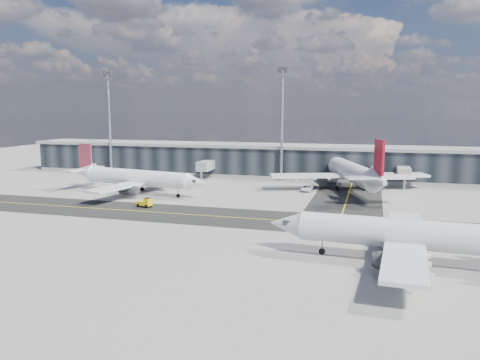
{
  "coord_description": "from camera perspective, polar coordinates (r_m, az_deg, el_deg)",
  "views": [
    {
      "loc": [
        22.87,
        -70.88,
        18.31
      ],
      "look_at": [
        -1.4,
        13.83,
        5.0
      ],
      "focal_mm": 35.0,
      "sensor_mm": 36.0,
      "label": 1
    }
  ],
  "objects": [
    {
      "name": "baggage_tug",
      "position": [
        90.03,
        -11.43,
        -2.71
      ],
      "size": [
        3.26,
        2.17,
        1.88
      ],
      "rotation": [
        0.0,
        0.0,
        -1.82
      ],
      "color": "yellow",
      "rests_on": "ground"
    },
    {
      "name": "airliner_af",
      "position": [
        105.2,
        -12.61,
        0.27
      ],
      "size": [
        35.32,
        30.28,
        10.49
      ],
      "rotation": [
        0.0,
        0.0,
        -1.75
      ],
      "color": "white",
      "rests_on": "ground"
    },
    {
      "name": "floodlight_masts",
      "position": [
        121.09,
        5.14,
        7.28
      ],
      "size": [
        102.5,
        0.7,
        28.9
      ],
      "color": "gray",
      "rests_on": "ground"
    },
    {
      "name": "terminal_concourse",
      "position": [
        128.66,
        5.68,
        2.2
      ],
      "size": [
        152.0,
        19.8,
        8.8
      ],
      "color": "black",
      "rests_on": "ground"
    },
    {
      "name": "taxiway_lanes",
      "position": [
        85.77,
        2.85,
        -3.74
      ],
      "size": [
        180.0,
        63.0,
        0.03
      ],
      "color": "black",
      "rests_on": "ground"
    },
    {
      "name": "ground",
      "position": [
        76.7,
        -1.85,
        -5.23
      ],
      "size": [
        300.0,
        300.0,
        0.0
      ],
      "primitive_type": "plane",
      "color": "gray",
      "rests_on": "ground"
    },
    {
      "name": "service_van",
      "position": [
        106.61,
        8.16,
        -1.03
      ],
      "size": [
        2.43,
        4.8,
        1.3
      ],
      "primitive_type": "imported",
      "rotation": [
        0.0,
        0.0,
        -0.06
      ],
      "color": "white",
      "rests_on": "ground"
    },
    {
      "name": "airliner_near",
      "position": [
        59.64,
        20.9,
        -6.33
      ],
      "size": [
        36.12,
        30.79,
        10.7
      ],
      "rotation": [
        0.0,
        0.0,
        1.51
      ],
      "color": "silver",
      "rests_on": "ground"
    },
    {
      "name": "airliner_redtail",
      "position": [
        109.4,
        13.41,
        0.95
      ],
      "size": [
        36.15,
        41.86,
        12.74
      ],
      "rotation": [
        0.0,
        0.0,
        0.33
      ],
      "color": "white",
      "rests_on": "ground"
    }
  ]
}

